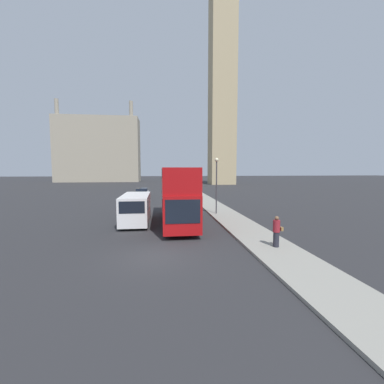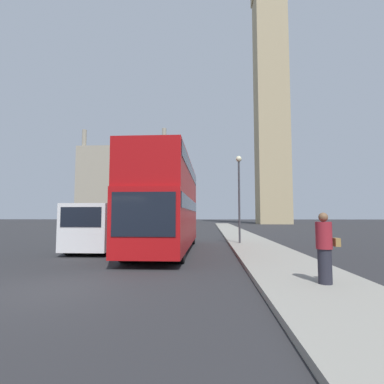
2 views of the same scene
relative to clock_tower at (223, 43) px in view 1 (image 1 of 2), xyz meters
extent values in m
plane|color=#28282B|center=(-18.04, -60.97, -39.58)|extent=(300.00, 300.00, 0.00)
cube|color=gray|center=(-11.61, -60.97, -39.50)|extent=(2.86, 120.00, 0.15)
cube|color=tan|center=(0.00, 0.00, -12.68)|extent=(6.96, 6.96, 53.80)
cube|color=#9E937F|center=(-39.04, 20.07, -28.54)|extent=(27.70, 10.46, 22.08)
cylinder|color=#9E937F|center=(-50.82, 15.63, -15.07)|extent=(1.25, 1.25, 4.86)
cylinder|color=#9E937F|center=(-27.27, 15.63, -15.07)|extent=(1.25, 1.25, 4.86)
cube|color=#A80F11|center=(-16.36, -53.02, -38.05)|extent=(2.42, 10.92, 2.45)
cube|color=#A80F11|center=(-16.36, -53.02, -35.96)|extent=(2.42, 10.70, 1.73)
cube|color=black|center=(-16.36, -53.02, -37.25)|extent=(2.46, 10.48, 0.55)
cube|color=black|center=(-16.36, -53.02, -35.46)|extent=(2.46, 10.27, 0.55)
cube|color=black|center=(-16.36, -58.49, -37.75)|extent=(2.13, 0.03, 1.47)
cylinder|color=black|center=(-17.23, -56.84, -39.01)|extent=(0.68, 1.13, 1.13)
cylinder|color=black|center=(-15.49, -56.84, -39.01)|extent=(0.68, 1.13, 1.13)
cylinder|color=black|center=(-17.23, -49.19, -39.01)|extent=(0.68, 1.13, 1.13)
cylinder|color=black|center=(-15.49, -49.19, -39.01)|extent=(0.68, 1.13, 1.13)
cube|color=white|center=(-19.70, -52.76, -38.32)|extent=(2.10, 5.82, 2.13)
cube|color=black|center=(-19.70, -55.68, -37.85)|extent=(1.79, 0.02, 0.85)
cube|color=black|center=(-19.70, -54.65, -37.85)|extent=(2.13, 1.05, 0.68)
cylinder|color=black|center=(-20.49, -54.74, -39.22)|extent=(0.53, 0.71, 0.71)
cylinder|color=black|center=(-18.91, -54.74, -39.22)|extent=(0.53, 0.71, 0.71)
cylinder|color=black|center=(-20.49, -50.78, -39.22)|extent=(0.53, 0.71, 0.71)
cylinder|color=black|center=(-18.91, -50.78, -39.22)|extent=(0.53, 0.71, 0.71)
cylinder|color=#23232D|center=(-11.44, -60.70, -39.02)|extent=(0.32, 0.32, 0.82)
cylinder|color=maroon|center=(-11.44, -60.70, -38.28)|extent=(0.38, 0.38, 0.65)
sphere|color=brown|center=(-11.44, -60.70, -37.84)|extent=(0.22, 0.22, 0.22)
cube|color=olive|center=(-11.15, -60.70, -38.44)|extent=(0.12, 0.24, 0.20)
cylinder|color=#38383D|center=(-12.41, -49.87, -36.96)|extent=(0.12, 0.12, 4.94)
sphere|color=beige|center=(-12.41, -49.87, -34.31)|extent=(0.36, 0.36, 0.36)
cube|color=silver|center=(-20.56, -33.97, -39.05)|extent=(1.82, 4.64, 0.72)
cube|color=black|center=(-20.56, -33.85, -38.39)|extent=(1.64, 2.23, 0.58)
cylinder|color=black|center=(-21.27, -35.45, -39.24)|extent=(0.40, 0.69, 0.69)
cylinder|color=black|center=(-19.85, -35.45, -39.24)|extent=(0.40, 0.69, 0.69)
cylinder|color=black|center=(-21.27, -32.48, -39.24)|extent=(0.40, 0.69, 0.69)
cylinder|color=black|center=(-19.85, -32.48, -39.24)|extent=(0.40, 0.69, 0.69)
camera|label=1|loc=(-17.66, -73.76, -35.19)|focal=24.00mm
camera|label=2|loc=(-14.19, -68.17, -37.81)|focal=28.00mm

